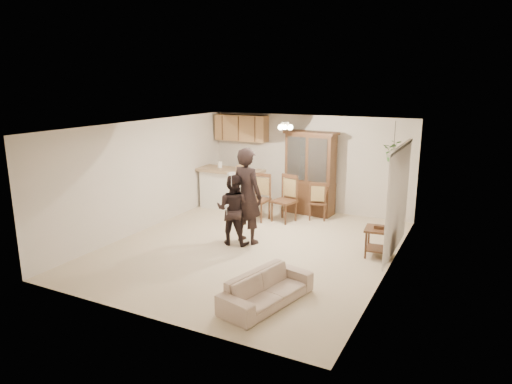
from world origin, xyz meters
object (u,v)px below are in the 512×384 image
at_px(sofa, 267,281).
at_px(chair_hutch_left, 284,209).
at_px(side_table, 378,242).
at_px(chair_hutch_right, 318,208).
at_px(china_hutch, 310,174).
at_px(chair_bar, 258,207).
at_px(adult, 247,201).
at_px(child, 233,213).

bearing_deg(sofa, chair_hutch_left, 33.61).
xyz_separation_m(side_table, chair_hutch_left, (-2.56, 1.28, 0.02)).
xyz_separation_m(chair_hutch_left, chair_hutch_right, (0.67, 0.56, -0.05)).
relative_size(sofa, china_hutch, 0.88).
height_order(chair_bar, chair_hutch_left, chair_hutch_left).
xyz_separation_m(adult, chair_hutch_left, (0.11, 1.70, -0.58)).
distance_m(sofa, china_hutch, 5.15).
distance_m(child, chair_hutch_right, 2.72).
bearing_deg(sofa, side_table, -8.20).
bearing_deg(side_table, china_hutch, 135.25).
height_order(adult, side_table, adult).
height_order(side_table, chair_hutch_left, chair_hutch_left).
relative_size(adult, side_table, 2.84).
xyz_separation_m(side_table, chair_bar, (-3.18, 1.10, 0.02)).
bearing_deg(chair_bar, china_hutch, 53.75).
bearing_deg(side_table, child, -167.13).
bearing_deg(chair_hutch_right, china_hutch, -63.00).
relative_size(china_hutch, chair_hutch_left, 1.87).
distance_m(sofa, chair_hutch_left, 4.28).
distance_m(side_table, chair_bar, 3.36).
bearing_deg(chair_bar, sofa, -58.77).
xyz_separation_m(child, chair_hutch_right, (0.99, 2.50, -0.40)).
bearing_deg(chair_bar, chair_hutch_left, 18.86).
distance_m(adult, child, 0.39).
distance_m(side_table, chair_hutch_left, 2.86).
height_order(adult, chair_bar, adult).
bearing_deg(adult, chair_hutch_left, -81.21).
bearing_deg(sofa, adult, 47.80).
distance_m(child, chair_bar, 1.82).
xyz_separation_m(child, chair_hutch_left, (0.32, 1.94, -0.35)).
distance_m(adult, chair_bar, 1.71).
bearing_deg(child, chair_hutch_right, -121.05).
bearing_deg(china_hutch, chair_hutch_right, -42.62).
bearing_deg(chair_hutch_right, chair_bar, 14.01).
bearing_deg(adult, sofa, 136.74).
height_order(child, side_table, child).
xyz_separation_m(sofa, china_hutch, (-1.16, 4.98, 0.68)).
distance_m(chair_bar, chair_hutch_right, 1.48).
bearing_deg(child, adult, -140.55).
bearing_deg(chair_hutch_right, side_table, 120.04).
bearing_deg(side_table, chair_hutch_left, 153.43).
bearing_deg(chair_hutch_left, side_table, -12.74).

